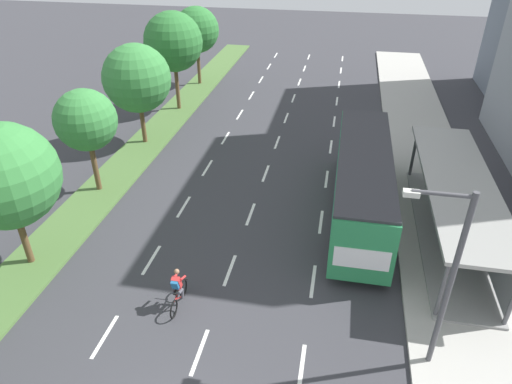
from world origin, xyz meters
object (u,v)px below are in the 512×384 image
object	(u,v)px
bus_shelter	(461,203)
median_tree_second	(4,176)
median_tree_fourth	(137,79)
median_tree_fifth	(173,42)
cyclist	(178,290)
streetlight	(447,273)
median_tree_third	(86,120)
median_tree_farthest	(196,30)
bus	(363,178)

from	to	relation	value
bus_shelter	median_tree_second	distance (m)	18.92
median_tree_fourth	median_tree_fifth	world-z (taller)	median_tree_fifth
bus_shelter	median_tree_fifth	world-z (taller)	median_tree_fifth
median_tree_second	median_tree_fifth	size ratio (longest dim) A/B	0.88
cyclist	streetlight	world-z (taller)	streetlight
cyclist	bus_shelter	bearing A→B (deg)	31.03
cyclist	median_tree_fourth	distance (m)	15.65
streetlight	median_tree_fifth	bearing A→B (deg)	127.32
cyclist	median_tree_fourth	size ratio (longest dim) A/B	0.29
median_tree_third	median_tree_second	bearing A→B (deg)	-89.62
cyclist	median_tree_farthest	distance (m)	27.11
median_tree_third	median_tree_fifth	bearing A→B (deg)	89.00
cyclist	streetlight	size ratio (longest dim) A/B	0.28
bus	streetlight	distance (m)	9.06
median_tree_fourth	median_tree_fifth	bearing A→B (deg)	88.46
median_tree_second	median_tree_fourth	bearing A→B (deg)	89.96
median_tree_fifth	median_tree_second	bearing A→B (deg)	-90.54
bus	median_tree_fourth	size ratio (longest dim) A/B	1.81
bus_shelter	bus	distance (m)	4.43
bus_shelter	streetlight	size ratio (longest dim) A/B	1.80
cyclist	median_tree_second	distance (m)	7.95
median_tree_fourth	median_tree_fifth	xyz separation A→B (m)	(0.17, 6.17, 0.78)
bus	median_tree_farthest	xyz separation A→B (m)	(-13.78, 18.15, 2.55)
bus	median_tree_third	bearing A→B (deg)	-178.51
cyclist	median_tree_farthest	size ratio (longest dim) A/B	0.29
bus_shelter	streetlight	bearing A→B (deg)	-105.79
bus	bus_shelter	bearing A→B (deg)	-14.95
median_tree_fourth	streetlight	distance (m)	21.44
cyclist	streetlight	distance (m)	9.39
median_tree_fourth	bus	bearing A→B (deg)	-23.00
cyclist	streetlight	xyz separation A→B (m)	(8.82, -0.89, 3.10)
median_tree_farthest	median_tree_fourth	bearing A→B (deg)	-89.62
median_tree_farthest	median_tree_fifth	bearing A→B (deg)	-87.70
bus	median_tree_fifth	xyz separation A→B (m)	(-13.53, 11.98, 3.00)
streetlight	median_tree_farthest	bearing A→B (deg)	120.79
median_tree_third	streetlight	bearing A→B (deg)	-27.40
median_tree_second	streetlight	bearing A→B (deg)	-7.46
median_tree_fourth	median_tree_fifth	size ratio (longest dim) A/B	0.89
median_tree_fifth	streetlight	bearing A→B (deg)	-52.68
bus	median_tree_fifth	size ratio (longest dim) A/B	1.60
bus_shelter	streetlight	distance (m)	8.02
bus_shelter	bus	size ratio (longest dim) A/B	1.04
bus_shelter	median_tree_second	xyz separation A→B (m)	(-17.98, -5.39, 2.40)
cyclist	median_tree_third	xyz separation A→B (m)	(-7.10, 7.36, 3.26)
bus	median_tree_third	world-z (taller)	median_tree_third
median_tree_fifth	streetlight	distance (m)	25.92
streetlight	median_tree_third	bearing A→B (deg)	152.60
median_tree_third	bus_shelter	bearing A→B (deg)	-2.49
median_tree_farthest	streetlight	bearing A→B (deg)	-59.21
median_tree_fourth	streetlight	size ratio (longest dim) A/B	0.96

